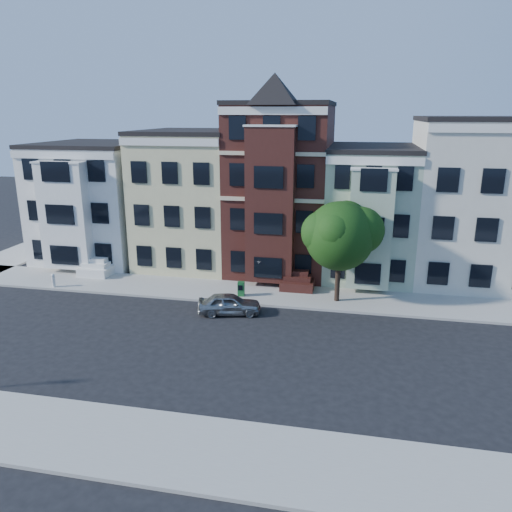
% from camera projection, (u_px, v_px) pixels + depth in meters
% --- Properties ---
extents(ground, '(120.00, 120.00, 0.00)m').
position_uv_depth(ground, '(236.00, 350.00, 25.21)').
color(ground, black).
extents(far_sidewalk, '(60.00, 4.00, 0.15)m').
position_uv_depth(far_sidewalk, '(265.00, 294.00, 32.72)').
color(far_sidewalk, '#9E9B93').
rests_on(far_sidewalk, ground).
extents(near_sidewalk, '(60.00, 4.00, 0.15)m').
position_uv_depth(near_sidewalk, '(182.00, 449.00, 17.66)').
color(near_sidewalk, '#9E9B93').
rests_on(near_sidewalk, ground).
extents(house_white, '(8.00, 9.00, 9.00)m').
position_uv_depth(house_white, '(99.00, 203.00, 40.51)').
color(house_white, white).
rests_on(house_white, ground).
extents(house_yellow, '(7.00, 9.00, 10.00)m').
position_uv_depth(house_yellow, '(193.00, 200.00, 38.82)').
color(house_yellow, beige).
rests_on(house_yellow, ground).
extents(house_brown, '(7.00, 9.00, 12.00)m').
position_uv_depth(house_brown, '(282.00, 190.00, 37.19)').
color(house_brown, '#3A1713').
rests_on(house_brown, ground).
extents(house_green, '(6.00, 9.00, 9.00)m').
position_uv_depth(house_green, '(369.00, 213.00, 36.35)').
color(house_green, '#9BAE92').
rests_on(house_green, ground).
extents(house_cream, '(8.00, 9.00, 11.00)m').
position_uv_depth(house_cream, '(473.00, 203.00, 34.72)').
color(house_cream, beige).
rests_on(house_cream, ground).
extents(street_tree, '(8.33, 8.33, 7.78)m').
position_uv_depth(street_tree, '(339.00, 241.00, 30.34)').
color(street_tree, '#1F4914').
rests_on(street_tree, far_sidewalk).
extents(parked_car, '(3.96, 2.30, 1.27)m').
position_uv_depth(parked_car, '(229.00, 304.00, 29.55)').
color(parked_car, gray).
rests_on(parked_car, ground).
extents(newspaper_box, '(0.45, 0.41, 0.93)m').
position_uv_depth(newspaper_box, '(241.00, 289.00, 32.11)').
color(newspaper_box, '#1D5D2B').
rests_on(newspaper_box, far_sidewalk).
extents(fire_hydrant, '(0.32, 0.32, 0.74)m').
position_uv_depth(fire_hydrant, '(54.00, 282.00, 33.76)').
color(fire_hydrant, silver).
rests_on(fire_hydrant, far_sidewalk).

